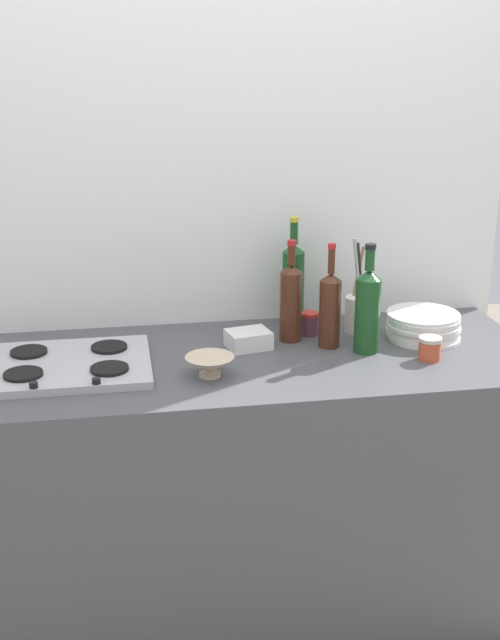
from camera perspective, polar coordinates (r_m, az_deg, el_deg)
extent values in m
plane|color=gray|center=(2.92, 0.00, -19.31)|extent=(6.00, 6.00, 0.00)
cube|color=#4C4C51|center=(2.66, 0.00, -11.68)|extent=(1.80, 0.70, 0.90)
cube|color=white|center=(2.73, -1.36, 6.95)|extent=(1.90, 0.06, 2.48)
cube|color=#B2B2B7|center=(2.43, -12.82, -3.17)|extent=(0.48, 0.39, 0.02)
cylinder|color=black|center=(2.35, -15.87, -3.72)|extent=(0.11, 0.11, 0.01)
cylinder|color=black|center=(2.34, -9.99, -3.43)|extent=(0.11, 0.11, 0.01)
cylinder|color=black|center=(2.52, -15.49, -2.20)|extent=(0.11, 0.11, 0.01)
cylinder|color=black|center=(2.50, -10.01, -1.91)|extent=(0.11, 0.11, 0.01)
cylinder|color=black|center=(2.26, -15.18, -4.50)|extent=(0.02, 0.02, 0.02)
cylinder|color=black|center=(2.25, -10.90, -4.29)|extent=(0.02, 0.02, 0.02)
cylinder|color=white|center=(2.68, 12.26, -1.18)|extent=(0.24, 0.24, 0.01)
cylinder|color=white|center=(2.68, 12.19, -0.94)|extent=(0.24, 0.24, 0.01)
cylinder|color=white|center=(2.68, 12.18, -0.71)|extent=(0.24, 0.24, 0.01)
cylinder|color=white|center=(2.67, 12.32, -0.49)|extent=(0.24, 0.24, 0.01)
cylinder|color=white|center=(2.66, 12.23, -0.32)|extent=(0.24, 0.24, 0.01)
cylinder|color=white|center=(2.67, 12.26, -0.05)|extent=(0.24, 0.24, 0.01)
cylinder|color=white|center=(2.66, 12.26, 0.14)|extent=(0.24, 0.24, 0.01)
cylinder|color=white|center=(2.66, 12.25, 0.38)|extent=(0.24, 0.24, 0.01)
cylinder|color=#472314|center=(2.57, 2.92, 0.96)|extent=(0.07, 0.07, 0.23)
cone|color=#472314|center=(2.54, 2.97, 3.68)|extent=(0.07, 0.07, 0.02)
cylinder|color=#472314|center=(2.53, 2.98, 4.64)|extent=(0.02, 0.02, 0.06)
cylinder|color=#B21E1E|center=(2.52, 3.00, 5.52)|extent=(0.03, 0.03, 0.02)
cylinder|color=#19471E|center=(2.71, 3.08, 2.21)|extent=(0.07, 0.07, 0.26)
cone|color=#19471E|center=(2.67, 3.14, 5.13)|extent=(0.07, 0.07, 0.03)
cylinder|color=#19471E|center=(2.66, 3.16, 6.20)|extent=(0.03, 0.03, 0.08)
cylinder|color=gold|center=(2.65, 3.17, 7.17)|extent=(0.03, 0.03, 0.02)
cylinder|color=#472314|center=(2.53, 5.70, 0.44)|extent=(0.07, 0.07, 0.22)
cone|color=#472314|center=(2.49, 5.79, 3.06)|extent=(0.07, 0.07, 0.02)
cylinder|color=#472314|center=(2.48, 5.83, 4.19)|extent=(0.02, 0.02, 0.08)
cylinder|color=#B21E1E|center=(2.47, 5.87, 5.25)|extent=(0.02, 0.02, 0.02)
cylinder|color=#19471E|center=(2.50, 8.35, 0.31)|extent=(0.08, 0.08, 0.24)
cone|color=#19471E|center=(2.46, 8.50, 3.22)|extent=(0.08, 0.08, 0.03)
cylinder|color=#19471E|center=(2.45, 8.55, 4.27)|extent=(0.03, 0.03, 0.07)
cylinder|color=black|center=(2.44, 8.60, 5.20)|extent=(0.03, 0.03, 0.02)
cylinder|color=beige|center=(2.33, -2.87, -3.90)|extent=(0.06, 0.06, 0.01)
cone|color=beige|center=(2.31, -2.89, -3.21)|extent=(0.14, 0.14, 0.05)
cube|color=white|center=(2.53, -0.11, -1.39)|extent=(0.15, 0.13, 0.06)
cylinder|color=silver|center=(2.69, 7.67, 0.40)|extent=(0.09, 0.09, 0.12)
cylinder|color=#262626|center=(2.66, 7.91, 2.88)|extent=(0.05, 0.04, 0.26)
cylinder|color=#997247|center=(2.67, 7.61, 2.72)|extent=(0.05, 0.02, 0.24)
cylinder|color=#B7B7B2|center=(2.66, 7.70, 2.99)|extent=(0.05, 0.03, 0.28)
cylinder|color=#C64C2D|center=(2.49, 12.68, -2.12)|extent=(0.07, 0.07, 0.06)
cylinder|color=beige|center=(2.48, 12.74, -1.34)|extent=(0.07, 0.07, 0.01)
cylinder|color=#66384C|center=(2.65, 4.29, -0.38)|extent=(0.06, 0.06, 0.07)
cylinder|color=red|center=(2.64, 4.31, 0.42)|extent=(0.06, 0.06, 0.01)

